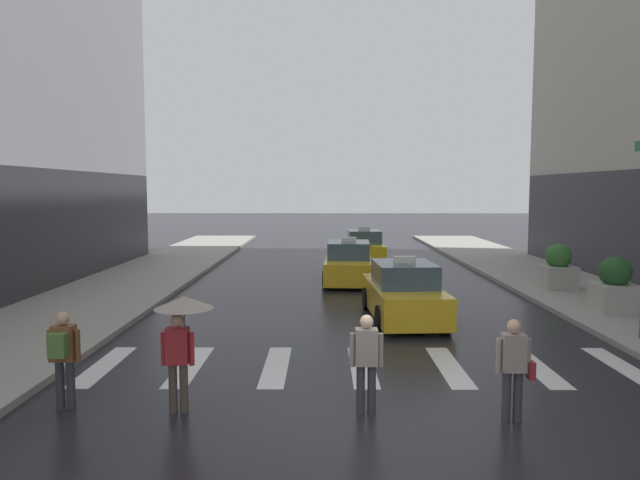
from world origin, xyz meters
name	(u,v)px	position (x,y,z in m)	size (l,w,h in m)	color
ground_plane	(375,425)	(0.00, 0.00, 0.00)	(160.00, 160.00, 0.00)	black
crosswalk_markings	(362,366)	(0.00, 3.00, 0.00)	(11.30, 2.80, 0.01)	silver
taxi_lead	(403,294)	(1.45, 7.42, 0.72)	(2.10, 4.62, 1.80)	gold
taxi_second	(349,264)	(0.18, 13.88, 0.72)	(2.10, 4.62, 1.80)	gold
taxi_third	(364,248)	(1.23, 20.27, 0.72)	(1.99, 4.57, 1.80)	yellow
pedestrian_with_umbrella	(182,322)	(-3.13, 0.52, 1.52)	(0.96, 0.96, 1.94)	#473D33
pedestrian_with_backpack	(63,352)	(-5.14, 0.64, 0.97)	(0.55, 0.43, 1.65)	#333338
pedestrian_with_handbag	(514,364)	(2.18, 0.15, 0.93)	(0.60, 0.24, 1.65)	#333338
pedestrian_plain_coat	(366,358)	(-0.11, 0.46, 0.94)	(0.55, 0.24, 1.65)	#333338
planter_near_corner	(615,287)	(7.60, 7.77, 0.87)	(1.10, 1.10, 1.60)	#A8A399
planter_mid_block	(558,268)	(7.56, 11.68, 0.87)	(1.10, 1.10, 1.60)	#A8A399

